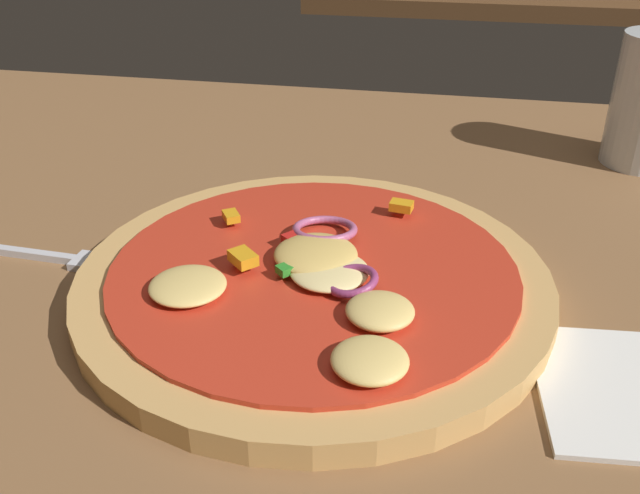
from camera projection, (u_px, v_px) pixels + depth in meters
dining_table at (378, 362)px, 0.39m from camera, size 1.19×0.90×0.03m
pizza at (314, 280)px, 0.41m from camera, size 0.28×0.28×0.03m
fork at (43, 256)px, 0.45m from camera, size 0.17×0.02×0.01m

